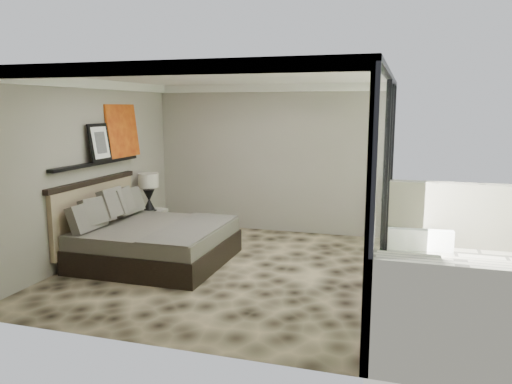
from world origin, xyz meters
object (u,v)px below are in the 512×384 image
(nightstand, at_px, (151,225))
(lounger, at_px, (425,281))
(table_lamp, at_px, (149,187))
(bed, at_px, (150,239))

(nightstand, distance_m, lounger, 5.01)
(nightstand, xyz_separation_m, table_lamp, (-0.01, -0.01, 0.72))
(bed, height_order, nightstand, bed)
(bed, bearing_deg, lounger, -4.46)
(bed, xyz_separation_m, nightstand, (-0.69, 1.30, -0.11))
(bed, distance_m, table_lamp, 1.59)
(nightstand, distance_m, table_lamp, 0.72)
(table_lamp, bearing_deg, bed, -61.13)
(bed, bearing_deg, nightstand, 118.12)
(nightstand, relative_size, table_lamp, 0.70)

